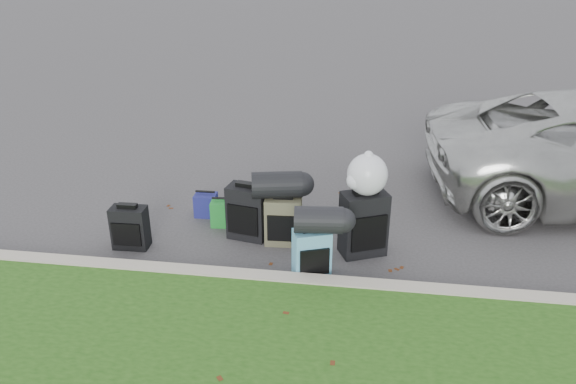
# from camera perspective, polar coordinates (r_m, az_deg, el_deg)

# --- Properties ---
(ground) EXTENTS (120.00, 120.00, 0.00)m
(ground) POSITION_cam_1_polar(r_m,az_deg,el_deg) (6.77, 0.61, -4.99)
(ground) COLOR #383535
(ground) RESTS_ON ground
(curb) EXTENTS (120.00, 0.18, 0.15)m
(curb) POSITION_cam_1_polar(r_m,az_deg,el_deg) (5.88, -0.67, -9.11)
(curb) COLOR #9E937F
(curb) RESTS_ON ground
(suitcase_small_black) EXTENTS (0.41, 0.24, 0.51)m
(suitcase_small_black) POSITION_cam_1_polar(r_m,az_deg,el_deg) (6.78, -15.75, -3.50)
(suitcase_small_black) COLOR black
(suitcase_small_black) RESTS_ON ground
(suitcase_large_black_left) EXTENTS (0.51, 0.36, 0.67)m
(suitcase_large_black_left) POSITION_cam_1_polar(r_m,az_deg,el_deg) (6.72, -4.12, -2.04)
(suitcase_large_black_left) COLOR black
(suitcase_large_black_left) RESTS_ON ground
(suitcase_olive) EXTENTS (0.44, 0.29, 0.58)m
(suitcase_olive) POSITION_cam_1_polar(r_m,az_deg,el_deg) (6.60, -0.48, -2.92)
(suitcase_olive) COLOR #3E3D2A
(suitcase_olive) RESTS_ON ground
(suitcase_teal) EXTENTS (0.44, 0.35, 0.55)m
(suitcase_teal) POSITION_cam_1_polar(r_m,az_deg,el_deg) (5.97, 2.41, -6.30)
(suitcase_teal) COLOR teal
(suitcase_teal) RESTS_ON ground
(suitcase_large_black_right) EXTENTS (0.58, 0.48, 0.75)m
(suitcase_large_black_right) POSITION_cam_1_polar(r_m,az_deg,el_deg) (6.40, 7.68, -3.22)
(suitcase_large_black_right) COLOR black
(suitcase_large_black_right) RESTS_ON ground
(tote_green) EXTENTS (0.31, 0.25, 0.33)m
(tote_green) POSITION_cam_1_polar(r_m,az_deg,el_deg) (7.11, -6.61, -2.13)
(tote_green) COLOR #1A7928
(tote_green) RESTS_ON ground
(tote_navy) EXTENTS (0.29, 0.23, 0.30)m
(tote_navy) POSITION_cam_1_polar(r_m,az_deg,el_deg) (7.38, -8.33, -1.30)
(tote_navy) COLOR navy
(tote_navy) RESTS_ON ground
(duffel_left) EXTENTS (0.63, 0.42, 0.31)m
(duffel_left) POSITION_cam_1_polar(r_m,az_deg,el_deg) (6.43, -1.14, 0.74)
(duffel_left) COLOR black
(duffel_left) RESTS_ON suitcase_olive
(duffel_right) EXTENTS (0.53, 0.33, 0.28)m
(duffel_right) POSITION_cam_1_polar(r_m,az_deg,el_deg) (5.76, 3.14, -2.85)
(duffel_right) COLOR black
(duffel_right) RESTS_ON suitcase_teal
(trash_bag) EXTENTS (0.45, 0.45, 0.45)m
(trash_bag) POSITION_cam_1_polar(r_m,az_deg,el_deg) (6.16, 8.07, 1.76)
(trash_bag) COLOR silver
(trash_bag) RESTS_ON suitcase_large_black_right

